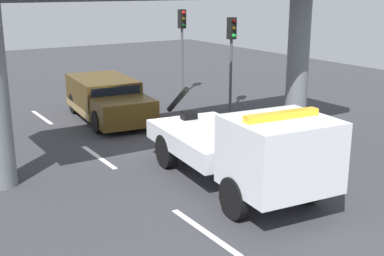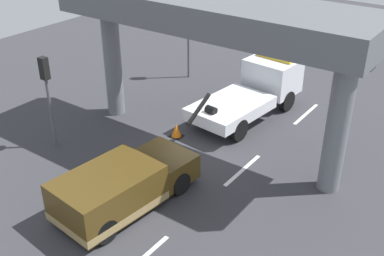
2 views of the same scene
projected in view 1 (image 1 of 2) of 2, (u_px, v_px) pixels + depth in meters
ground_plane at (160, 147)px, 17.24m from camera, size 60.00×40.00×0.10m
lane_stripe_west at (42, 117)px, 20.96m from camera, size 2.60×0.16×0.01m
lane_stripe_mid at (99, 157)px, 16.08m from camera, size 2.60×0.16×0.01m
lane_stripe_east at (205, 231)px, 11.20m from camera, size 2.60×0.16×0.01m
tow_truck_white at (247, 148)px, 13.02m from camera, size 7.34×2.97×2.46m
towed_van_green at (107, 100)px, 20.57m from camera, size 5.38×2.67×1.58m
traffic_light_near at (182, 33)px, 24.76m from camera, size 0.39×0.32×4.12m
traffic_light_far at (232, 43)px, 21.54m from camera, size 0.39×0.32×3.94m
traffic_cone_orange at (207, 135)px, 17.43m from camera, size 0.52×0.52×0.61m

